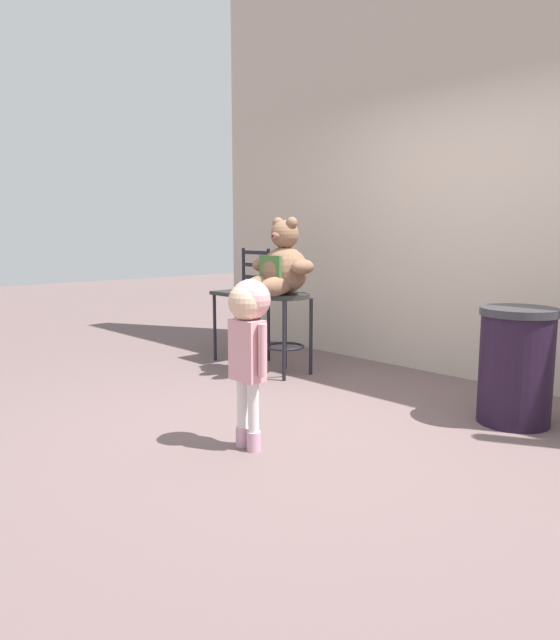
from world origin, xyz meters
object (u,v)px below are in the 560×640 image
Objects in this scene: teddy_bear at (282,266)px; bar_chair_empty at (244,297)px; trash_bin at (516,365)px; child_walking at (248,327)px; bar_stool_with_teddy at (285,316)px.

teddy_bear is 0.60× the size of bar_chair_empty.
teddy_bear is 0.86× the size of trash_bin.
child_walking is at bearing -49.78° from teddy_bear.
bar_stool_with_teddy is at bearing 90.00° from teddy_bear.
child_walking is 0.90× the size of bar_chair_empty.
trash_bin is 0.70× the size of bar_chair_empty.
child_walking is at bearing -118.55° from trash_bin.
child_walking is 1.28× the size of trash_bin.
bar_chair_empty is at bearing 170.26° from bar_stool_with_teddy.
child_walking is (1.15, -1.39, 0.19)m from bar_stool_with_teddy.
teddy_bear is at bearing -90.00° from bar_stool_with_teddy.
bar_chair_empty is at bearing -178.94° from trash_bin.
child_walking reaches higher than bar_stool_with_teddy.
child_walking reaches higher than trash_bin.
bar_chair_empty is (-0.70, 0.12, 0.10)m from bar_stool_with_teddy.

